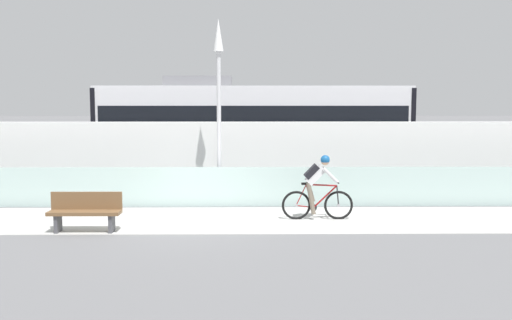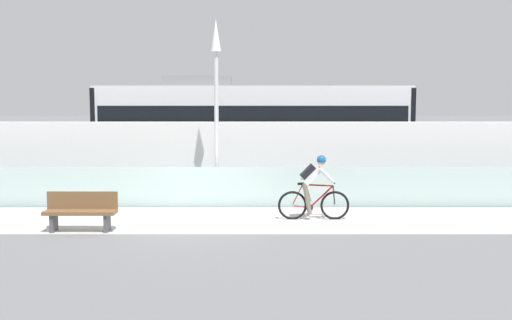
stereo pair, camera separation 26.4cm
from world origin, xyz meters
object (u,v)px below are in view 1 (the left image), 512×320
cyclist_on_bike (317,188)px  lamp_post_antenna (219,88)px  tram (253,130)px  bench (85,211)px

cyclist_on_bike → lamp_post_antenna: 4.15m
tram → lamp_post_antenna: 5.00m
tram → cyclist_on_bike: bearing=-77.3°
lamp_post_antenna → bench: 5.27m
lamp_post_antenna → bench: bearing=-129.5°
lamp_post_antenna → bench: size_ratio=3.25×
cyclist_on_bike → lamp_post_antenna: size_ratio=0.34×
tram → lamp_post_antenna: (-0.99, -4.70, 1.40)m
tram → bench: bearing=-115.2°
bench → cyclist_on_bike: bearing=13.5°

